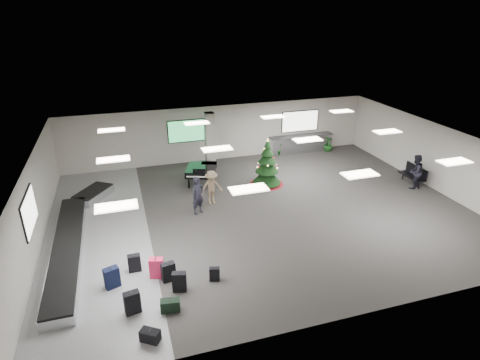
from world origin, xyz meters
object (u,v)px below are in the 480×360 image
object	(u,v)px
baggage_carousel	(74,236)
potted_plant_right	(329,144)
service_counter	(301,144)
bench	(414,174)
traveler_bench	(415,172)
pink_suitcase	(157,268)
traveler_a	(198,195)
traveler_b	(212,187)
christmas_tree	(267,169)
grand_piano	(201,170)
potted_plant_left	(279,149)

from	to	relation	value
baggage_carousel	potted_plant_right	xyz separation A→B (m)	(14.58, 6.38, 0.24)
service_counter	bench	distance (m)	7.03
traveler_bench	potted_plant_right	size ratio (longest dim) A/B	1.93
potted_plant_right	pink_suitcase	bearing A→B (deg)	-140.59
traveler_a	traveler_b	world-z (taller)	traveler_a
christmas_tree	baggage_carousel	bearing A→B (deg)	-162.91
grand_piano	traveler_a	world-z (taller)	traveler_a
baggage_carousel	grand_piano	size ratio (longest dim) A/B	4.44
potted_plant_left	service_counter	bearing A→B (deg)	6.40
traveler_b	potted_plant_left	size ratio (longest dim) A/B	2.02
christmas_tree	service_counter	bearing A→B (deg)	46.34
grand_piano	traveler_b	bearing A→B (deg)	-70.06
traveler_b	potted_plant_right	world-z (taller)	traveler_b
bench	potted_plant_right	xyz separation A→B (m)	(-1.64, 5.82, -0.10)
traveler_bench	potted_plant_left	world-z (taller)	traveler_bench
bench	traveler_b	bearing A→B (deg)	175.56
traveler_b	traveler_bench	world-z (taller)	traveler_bench
potted_plant_left	traveler_b	bearing A→B (deg)	-137.03
pink_suitcase	potted_plant_right	bearing A→B (deg)	54.52
bench	traveler_a	xyz separation A→B (m)	(-11.12, 0.19, 0.30)
baggage_carousel	service_counter	size ratio (longest dim) A/B	2.40
baggage_carousel	bench	bearing A→B (deg)	1.99
service_counter	traveler_a	world-z (taller)	traveler_a
pink_suitcase	grand_piano	xyz separation A→B (m)	(3.09, 7.12, 0.38)
christmas_tree	grand_piano	bearing A→B (deg)	161.76
traveler_b	traveler_bench	distance (m)	10.10
traveler_b	potted_plant_left	world-z (taller)	traveler_b
grand_piano	potted_plant_right	distance (m)	9.04
pink_suitcase	traveler_a	bearing A→B (deg)	75.69
traveler_b	potted_plant_left	xyz separation A→B (m)	(5.44, 5.07, -0.41)
christmas_tree	grand_piano	distance (m)	3.34
potted_plant_left	pink_suitcase	bearing A→B (deg)	-130.83
traveler_b	potted_plant_left	distance (m)	7.45
bench	potted_plant_left	distance (m)	7.74
bench	traveler_bench	distance (m)	0.61
service_counter	baggage_carousel	bearing A→B (deg)	-152.33
service_counter	traveler_bench	bearing A→B (deg)	-65.01
service_counter	christmas_tree	xyz separation A→B (m)	(-3.76, -3.94, 0.30)
service_counter	traveler_b	xyz separation A→B (m)	(-6.95, -5.24, 0.26)
service_counter	bench	world-z (taller)	service_counter
traveler_b	pink_suitcase	bearing A→B (deg)	-129.06
christmas_tree	traveler_a	distance (m)	4.47
potted_plant_left	potted_plant_right	xyz separation A→B (m)	(3.25, -0.18, 0.05)
service_counter	potted_plant_left	size ratio (longest dim) A/B	5.06
christmas_tree	potted_plant_right	xyz separation A→B (m)	(5.51, 3.59, -0.39)
service_counter	bench	xyz separation A→B (m)	(3.38, -6.17, 0.01)
traveler_b	traveler_bench	xyz separation A→B (m)	(10.01, -1.33, 0.07)
traveler_a	pink_suitcase	bearing A→B (deg)	-148.78
traveler_b	potted_plant_right	size ratio (longest dim) A/B	1.78
pink_suitcase	bench	world-z (taller)	bench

